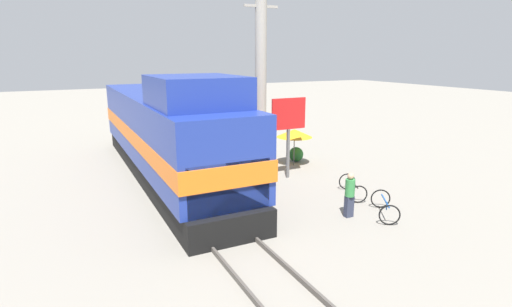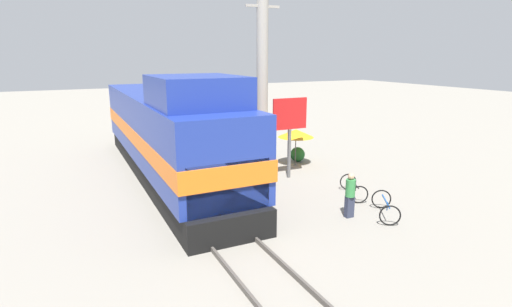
{
  "view_description": "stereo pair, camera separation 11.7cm",
  "coord_description": "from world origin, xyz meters",
  "px_view_note": "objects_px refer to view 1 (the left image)",
  "views": [
    {
      "loc": [
        -4.33,
        -14.39,
        5.6
      ],
      "look_at": [
        1.2,
        -3.28,
        2.54
      ],
      "focal_mm": 28.0,
      "sensor_mm": 36.0,
      "label": 1
    },
    {
      "loc": [
        -4.22,
        -14.44,
        5.6
      ],
      "look_at": [
        1.2,
        -3.28,
        2.54
      ],
      "focal_mm": 28.0,
      "sensor_mm": 36.0,
      "label": 2
    }
  ],
  "objects_px": {
    "billboard_sign": "(289,120)",
    "person_bystander": "(350,193)",
    "bicycle_spare": "(353,187)",
    "vendor_umbrella": "(294,133)",
    "locomotive": "(167,135)",
    "utility_pole": "(261,78)",
    "bicycle": "(385,206)"
  },
  "relations": [
    {
      "from": "vendor_umbrella",
      "to": "billboard_sign",
      "type": "relative_size",
      "value": 0.51
    },
    {
      "from": "utility_pole",
      "to": "bicycle",
      "type": "relative_size",
      "value": 5.05
    },
    {
      "from": "vendor_umbrella",
      "to": "bicycle",
      "type": "bearing_deg",
      "value": -95.45
    },
    {
      "from": "utility_pole",
      "to": "bicycle_spare",
      "type": "distance_m",
      "value": 7.36
    },
    {
      "from": "utility_pole",
      "to": "person_bystander",
      "type": "bearing_deg",
      "value": -92.9
    },
    {
      "from": "bicycle",
      "to": "bicycle_spare",
      "type": "distance_m",
      "value": 2.22
    },
    {
      "from": "locomotive",
      "to": "person_bystander",
      "type": "bearing_deg",
      "value": -58.3
    },
    {
      "from": "billboard_sign",
      "to": "person_bystander",
      "type": "xyz_separation_m",
      "value": [
        -0.48,
        -5.03,
        -1.88
      ]
    },
    {
      "from": "person_bystander",
      "to": "bicycle",
      "type": "relative_size",
      "value": 0.92
    },
    {
      "from": "vendor_umbrella",
      "to": "bicycle_spare",
      "type": "xyz_separation_m",
      "value": [
        -0.34,
        -5.08,
        -1.34
      ]
    },
    {
      "from": "vendor_umbrella",
      "to": "billboard_sign",
      "type": "height_order",
      "value": "billboard_sign"
    },
    {
      "from": "bicycle_spare",
      "to": "vendor_umbrella",
      "type": "bearing_deg",
      "value": 109.63
    },
    {
      "from": "locomotive",
      "to": "utility_pole",
      "type": "distance_m",
      "value": 5.51
    },
    {
      "from": "person_bystander",
      "to": "utility_pole",
      "type": "bearing_deg",
      "value": 87.1
    },
    {
      "from": "vendor_umbrella",
      "to": "locomotive",
      "type": "bearing_deg",
      "value": 174.67
    },
    {
      "from": "person_bystander",
      "to": "bicycle_spare",
      "type": "distance_m",
      "value": 2.34
    },
    {
      "from": "locomotive",
      "to": "person_bystander",
      "type": "height_order",
      "value": "locomotive"
    },
    {
      "from": "billboard_sign",
      "to": "bicycle_spare",
      "type": "bearing_deg",
      "value": -72.38
    },
    {
      "from": "vendor_umbrella",
      "to": "person_bystander",
      "type": "distance_m",
      "value": 7.06
    },
    {
      "from": "bicycle_spare",
      "to": "person_bystander",
      "type": "bearing_deg",
      "value": -109.48
    },
    {
      "from": "vendor_umbrella",
      "to": "bicycle",
      "type": "height_order",
      "value": "vendor_umbrella"
    },
    {
      "from": "locomotive",
      "to": "utility_pole",
      "type": "bearing_deg",
      "value": 3.38
    },
    {
      "from": "billboard_sign",
      "to": "person_bystander",
      "type": "relative_size",
      "value": 2.29
    },
    {
      "from": "billboard_sign",
      "to": "bicycle_spare",
      "type": "relative_size",
      "value": 2.05
    },
    {
      "from": "bicycle",
      "to": "bicycle_spare",
      "type": "height_order",
      "value": "bicycle"
    },
    {
      "from": "billboard_sign",
      "to": "bicycle",
      "type": "bearing_deg",
      "value": -82.71
    },
    {
      "from": "utility_pole",
      "to": "person_bystander",
      "type": "height_order",
      "value": "utility_pole"
    },
    {
      "from": "person_bystander",
      "to": "billboard_sign",
      "type": "bearing_deg",
      "value": 84.54
    },
    {
      "from": "utility_pole",
      "to": "bicycle",
      "type": "bearing_deg",
      "value": -84.36
    },
    {
      "from": "bicycle_spare",
      "to": "billboard_sign",
      "type": "bearing_deg",
      "value": 131.03
    },
    {
      "from": "locomotive",
      "to": "billboard_sign",
      "type": "xyz_separation_m",
      "value": [
        5.02,
        -2.32,
        0.68
      ]
    },
    {
      "from": "locomotive",
      "to": "bicycle_spare",
      "type": "distance_m",
      "value": 8.5
    }
  ]
}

